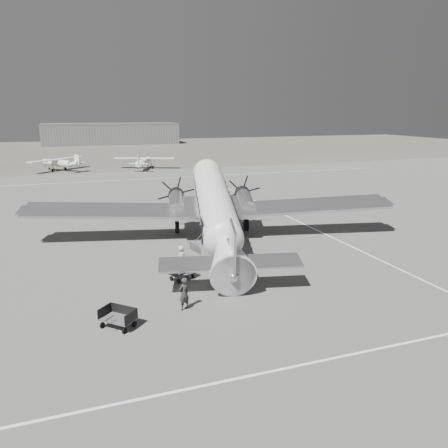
% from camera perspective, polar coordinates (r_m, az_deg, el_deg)
% --- Properties ---
extents(ground, '(260.00, 260.00, 0.00)m').
position_cam_1_polar(ground, '(31.06, -2.90, -4.80)').
color(ground, slate).
rests_on(ground, ground).
extents(taxi_line_near, '(60.00, 0.15, 0.01)m').
position_cam_1_polar(taxi_line_near, '(19.31, 9.67, -17.78)').
color(taxi_line_near, white).
rests_on(taxi_line_near, ground).
extents(taxi_line_right, '(0.15, 80.00, 0.01)m').
position_cam_1_polar(taxi_line_right, '(36.15, 15.67, -2.53)').
color(taxi_line_right, white).
rests_on(taxi_line_right, ground).
extents(taxi_line_horizon, '(90.00, 0.15, 0.01)m').
position_cam_1_polar(taxi_line_horizon, '(69.39, -12.42, 5.66)').
color(taxi_line_horizon, white).
rests_on(taxi_line_horizon, ground).
extents(grass_infield, '(260.00, 90.00, 0.01)m').
position_cam_1_polar(grass_infield, '(123.84, -15.72, 9.21)').
color(grass_infield, '#5D5A4E').
rests_on(grass_infield, ground).
extents(hangar_main, '(42.00, 14.00, 6.60)m').
position_cam_1_polar(hangar_main, '(148.89, -14.57, 11.36)').
color(hangar_main, slate).
rests_on(hangar_main, ground).
extents(dc3_airliner, '(34.59, 27.50, 5.84)m').
position_cam_1_polar(dc3_airliner, '(33.85, -1.13, 1.98)').
color(dc3_airliner, silver).
rests_on(dc3_airliner, ground).
extents(light_plane_left, '(14.99, 14.83, 2.42)m').
position_cam_1_polar(light_plane_left, '(83.31, -20.70, 7.33)').
color(light_plane_left, white).
rests_on(light_plane_left, ground).
extents(light_plane_right, '(13.86, 12.70, 2.33)m').
position_cam_1_polar(light_plane_right, '(82.00, -10.35, 7.89)').
color(light_plane_right, white).
rests_on(light_plane_right, ground).
extents(baggage_cart_near, '(1.91, 1.71, 0.89)m').
position_cam_1_polar(baggage_cart_near, '(27.63, -5.48, -6.37)').
color(baggage_cart_near, '#515151').
rests_on(baggage_cart_near, ground).
extents(baggage_cart_far, '(2.10, 2.09, 0.98)m').
position_cam_1_polar(baggage_cart_far, '(22.33, -13.69, -11.87)').
color(baggage_cart_far, '#515151').
rests_on(baggage_cart_far, ground).
extents(ground_crew, '(0.78, 0.67, 1.80)m').
position_cam_1_polar(ground_crew, '(23.47, -5.25, -9.05)').
color(ground_crew, '#2D2D2D').
rests_on(ground_crew, ground).
extents(ramp_agent, '(0.73, 0.90, 1.73)m').
position_cam_1_polar(ramp_agent, '(27.31, -5.50, -5.68)').
color(ramp_agent, '#B8B8B6').
rests_on(ramp_agent, ground).
extents(passenger, '(0.51, 0.76, 1.51)m').
position_cam_1_polar(passenger, '(29.70, -5.61, -4.23)').
color(passenger, silver).
rests_on(passenger, ground).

